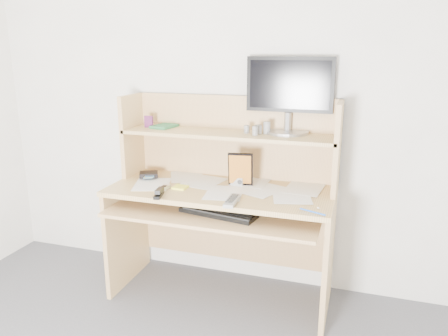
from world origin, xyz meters
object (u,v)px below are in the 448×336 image
(keyboard, at_px, (219,212))
(monitor, at_px, (289,93))
(desk, at_px, (224,193))
(tv_remote, at_px, (232,201))
(game_case, at_px, (240,169))

(keyboard, distance_m, monitor, 0.86)
(desk, height_order, tv_remote, desk)
(tv_remote, bearing_deg, desk, 111.00)
(desk, height_order, keyboard, desk)
(monitor, bearing_deg, desk, -152.96)
(keyboard, distance_m, game_case, 0.32)
(keyboard, xyz_separation_m, game_case, (0.06, 0.25, 0.20))
(keyboard, xyz_separation_m, monitor, (0.32, 0.44, 0.67))
(tv_remote, height_order, game_case, game_case)
(desk, distance_m, tv_remote, 0.36)
(keyboard, bearing_deg, monitor, 64.37)
(keyboard, bearing_deg, game_case, 86.86)
(desk, distance_m, monitor, 0.76)
(keyboard, bearing_deg, tv_remote, -23.21)
(game_case, xyz_separation_m, monitor, (0.26, 0.19, 0.47))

